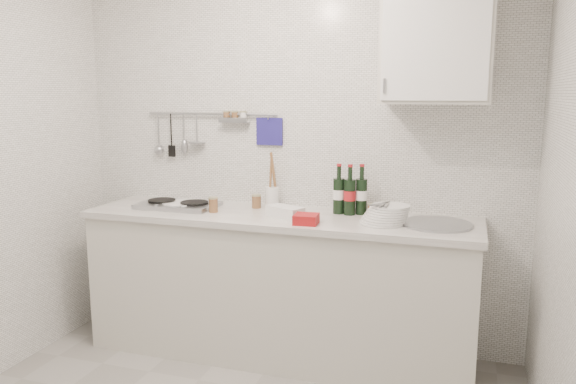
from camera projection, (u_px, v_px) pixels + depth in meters
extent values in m
cube|color=silver|center=(293.00, 156.00, 3.70)|extent=(3.00, 0.02, 2.50)
cube|color=beige|center=(279.00, 288.00, 3.56)|extent=(2.40, 0.60, 0.88)
cube|color=silver|center=(279.00, 217.00, 3.48)|extent=(2.44, 0.64, 0.04)
cube|color=black|center=(280.00, 344.00, 3.65)|extent=(2.34, 0.52, 0.10)
cube|color=#93969B|center=(178.00, 205.00, 3.69)|extent=(0.50, 0.32, 0.03)
cylinder|color=black|center=(162.00, 201.00, 3.72)|extent=(0.18, 0.18, 0.01)
cylinder|color=black|center=(194.00, 203.00, 3.65)|extent=(0.18, 0.18, 0.01)
cylinder|color=#93969B|center=(437.00, 224.00, 3.19)|extent=(0.40, 0.40, 0.02)
cylinder|color=#93969B|center=(436.00, 234.00, 3.19)|extent=(0.34, 0.34, 0.10)
cylinder|color=#93969B|center=(211.00, 114.00, 3.80)|extent=(0.95, 0.02, 0.02)
cube|color=navy|center=(269.00, 131.00, 3.71)|extent=(0.18, 0.02, 0.18)
cube|color=beige|center=(437.00, 41.00, 3.14)|extent=(0.60, 0.35, 0.70)
cube|color=white|center=(435.00, 38.00, 2.97)|extent=(0.56, 0.01, 0.66)
cylinder|color=#93969B|center=(384.00, 86.00, 3.08)|extent=(0.01, 0.01, 0.08)
cylinder|color=#5278BA|center=(180.00, 206.00, 3.68)|extent=(0.27, 0.27, 0.01)
cylinder|color=#5278BA|center=(181.00, 204.00, 3.68)|extent=(0.26, 0.26, 0.01)
cylinder|color=#5278BA|center=(182.00, 203.00, 3.68)|extent=(0.26, 0.26, 0.01)
cylinder|color=white|center=(382.00, 222.00, 3.23)|extent=(0.27, 0.27, 0.01)
cylinder|color=white|center=(383.00, 220.00, 3.23)|extent=(0.26, 0.26, 0.01)
cylinder|color=white|center=(385.00, 218.00, 3.23)|extent=(0.25, 0.25, 0.01)
cylinder|color=white|center=(386.00, 215.00, 3.23)|extent=(0.25, 0.25, 0.01)
cylinder|color=white|center=(387.00, 213.00, 3.23)|extent=(0.24, 0.24, 0.01)
cylinder|color=white|center=(388.00, 211.00, 3.23)|extent=(0.24, 0.24, 0.01)
cylinder|color=white|center=(390.00, 208.00, 3.23)|extent=(0.23, 0.23, 0.01)
cylinder|color=white|center=(391.00, 206.00, 3.22)|extent=(0.22, 0.22, 0.01)
cube|color=white|center=(285.00, 212.00, 3.38)|extent=(0.25, 0.20, 0.07)
cube|color=red|center=(306.00, 219.00, 3.21)|extent=(0.14, 0.14, 0.06)
cylinder|color=white|center=(272.00, 197.00, 3.69)|extent=(0.09, 0.09, 0.13)
cylinder|color=brown|center=(273.00, 172.00, 3.66)|extent=(0.04, 0.07, 0.26)
cylinder|color=brown|center=(271.00, 173.00, 3.68)|extent=(0.02, 0.05, 0.24)
cylinder|color=brown|center=(256.00, 202.00, 3.66)|extent=(0.06, 0.06, 0.08)
cylinder|color=tan|center=(256.00, 195.00, 3.65)|extent=(0.06, 0.06, 0.01)
cylinder|color=brown|center=(360.00, 207.00, 3.52)|extent=(0.05, 0.05, 0.07)
cylinder|color=tan|center=(360.00, 200.00, 3.52)|extent=(0.06, 0.06, 0.01)
cylinder|color=brown|center=(372.00, 211.00, 3.41)|extent=(0.06, 0.06, 0.07)
cylinder|color=tan|center=(372.00, 204.00, 3.41)|extent=(0.06, 0.06, 0.01)
cylinder|color=brown|center=(213.00, 205.00, 3.53)|extent=(0.06, 0.06, 0.09)
cylinder|color=tan|center=(213.00, 198.00, 3.52)|extent=(0.06, 0.06, 0.01)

